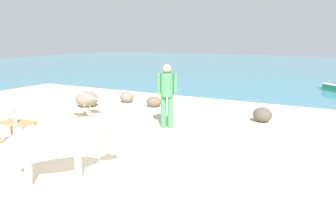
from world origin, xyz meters
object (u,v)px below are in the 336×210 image
Objects in this scene: cow at (55,141)px; deck_chair_near at (85,103)px; low_bench_table at (17,125)px; person_standing at (167,91)px; bottle at (15,118)px.

cow is 4.39m from deck_chair_near.
person_standing is (2.28, 2.63, 0.55)m from low_bench_table.
cow is at bearing 65.10° from deck_chair_near.
deck_chair_near is at bearing 79.08° from cow.
bottle reaches higher than deck_chair_near.
low_bench_table is 2.64m from deck_chair_near.
person_standing reaches higher than cow.
deck_chair_near is (-0.50, 2.69, -0.21)m from bottle.
low_bench_table is 0.51× the size of person_standing.
low_bench_table is at bearing -59.82° from person_standing.
deck_chair_near is at bearing 100.52° from bottle.
low_bench_table is at bearing 134.15° from bottle.
person_standing is (2.70, 0.02, 0.56)m from deck_chair_near.
cow reaches higher than bottle.
bottle is 2.74m from deck_chair_near.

